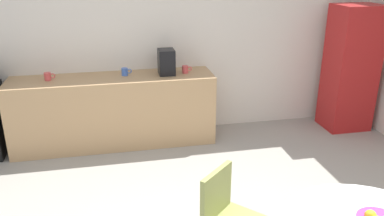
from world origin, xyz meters
The scene contains 8 objects.
wall_back centered at (0.00, 3.00, 1.30)m, with size 6.00×0.10×2.60m, color silver.
counter_block centered at (-0.68, 2.65, 0.45)m, with size 2.54×0.60×0.90m, color tan.
locker_cabinet centered at (2.55, 2.55, 0.86)m, with size 0.60×0.50×1.72m, color #B21E1E.
chair_olive centered at (0.10, 0.21, 0.52)m, with size 0.59×0.59×0.83m.
mug_white centered at (0.25, 2.66, 0.95)m, with size 0.13×0.08×0.09m.
mug_green centered at (-0.52, 2.70, 0.95)m, with size 0.13×0.08×0.09m.
mug_red centered at (-1.44, 2.67, 0.95)m, with size 0.13×0.08×0.09m.
coffee_maker centered at (0.01, 2.65, 1.06)m, with size 0.20×0.24×0.32m, color black.
Camera 1 is at (-0.64, -2.13, 2.27)m, focal length 36.58 mm.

